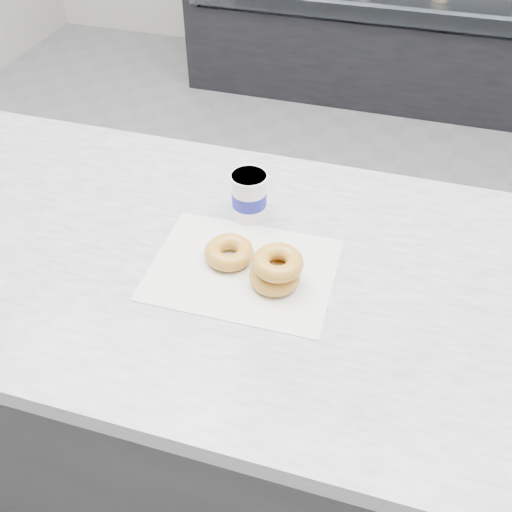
# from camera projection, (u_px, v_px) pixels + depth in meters

# --- Properties ---
(ground) EXTENTS (5.00, 5.00, 0.00)m
(ground) POSITION_uv_depth(u_px,v_px,m) (320.00, 339.00, 2.09)
(ground) COLOR gray
(ground) RESTS_ON ground
(counter) EXTENTS (3.06, 0.76, 0.90)m
(counter) POSITION_uv_depth(u_px,v_px,m) (283.00, 406.00, 1.36)
(counter) COLOR #333335
(counter) RESTS_ON ground
(display_case) EXTENTS (2.40, 0.74, 1.25)m
(display_case) POSITION_uv_depth(u_px,v_px,m) (402.00, 6.00, 3.26)
(display_case) COLOR black
(display_case) RESTS_ON ground
(wax_paper) EXTENTS (0.34, 0.27, 0.00)m
(wax_paper) POSITION_uv_depth(u_px,v_px,m) (243.00, 269.00, 1.07)
(wax_paper) COLOR silver
(wax_paper) RESTS_ON counter
(donut_single) EXTENTS (0.10, 0.10, 0.03)m
(donut_single) POSITION_uv_depth(u_px,v_px,m) (229.00, 252.00, 1.07)
(donut_single) COLOR gold
(donut_single) RESTS_ON wax_paper
(donut_stack) EXTENTS (0.12, 0.12, 0.06)m
(donut_stack) POSITION_uv_depth(u_px,v_px,m) (276.00, 270.00, 1.02)
(donut_stack) COLOR gold
(donut_stack) RESTS_ON wax_paper
(coffee_cup) EXTENTS (0.08, 0.08, 0.10)m
(coffee_cup) POSITION_uv_depth(u_px,v_px,m) (249.00, 196.00, 1.15)
(coffee_cup) COLOR white
(coffee_cup) RESTS_ON counter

